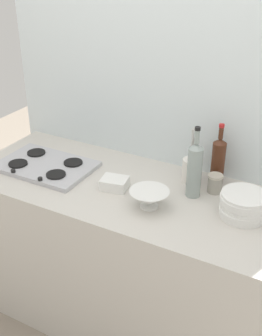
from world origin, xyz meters
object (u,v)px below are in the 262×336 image
(butter_dish, at_px, (115,183))
(utensil_crock, at_px, (191,169))
(condiment_jar_front, at_px, (215,183))
(wine_bottle_leftmost, at_px, (195,169))
(wine_bottle_mid_left, at_px, (218,160))
(plate_stack, at_px, (243,205))
(stovetop_hob, at_px, (46,166))
(mixing_bowl, at_px, (149,198))

(butter_dish, xyz_separation_m, utensil_crock, (0.31, 0.25, 0.04))
(condiment_jar_front, bearing_deg, wine_bottle_leftmost, -135.47)
(wine_bottle_mid_left, bearing_deg, condiment_jar_front, -76.41)
(plate_stack, distance_m, condiment_jar_front, 0.23)
(wine_bottle_leftmost, bearing_deg, wine_bottle_mid_left, 71.25)
(stovetop_hob, relative_size, condiment_jar_front, 5.40)
(wine_bottle_mid_left, relative_size, condiment_jar_front, 3.40)
(stovetop_hob, relative_size, wine_bottle_mid_left, 1.59)
(wine_bottle_leftmost, height_order, utensil_crock, wine_bottle_leftmost)
(stovetop_hob, bearing_deg, plate_stack, 3.12)
(stovetop_hob, distance_m, condiment_jar_front, 0.92)
(plate_stack, height_order, utensil_crock, utensil_crock)
(stovetop_hob, relative_size, mixing_bowl, 2.73)
(stovetop_hob, relative_size, plate_stack, 2.39)
(plate_stack, relative_size, utensil_crock, 0.72)
(utensil_crock, bearing_deg, condiment_jar_front, -17.33)
(butter_dish, xyz_separation_m, condiment_jar_front, (0.45, 0.21, 0.02))
(plate_stack, height_order, mixing_bowl, plate_stack)
(stovetop_hob, height_order, wine_bottle_mid_left, wine_bottle_mid_left)
(stovetop_hob, bearing_deg, mixing_bowl, -6.58)
(wine_bottle_leftmost, bearing_deg, condiment_jar_front, 44.53)
(wine_bottle_mid_left, distance_m, butter_dish, 0.54)
(mixing_bowl, distance_m, utensil_crock, 0.33)
(plate_stack, xyz_separation_m, condiment_jar_front, (-0.18, 0.14, -0.01))
(mixing_bowl, distance_m, condiment_jar_front, 0.36)
(plate_stack, bearing_deg, condiment_jar_front, 142.03)
(wine_bottle_mid_left, relative_size, utensil_crock, 1.08)
(utensil_crock, relative_size, condiment_jar_front, 3.13)
(stovetop_hob, height_order, wine_bottle_leftmost, wine_bottle_leftmost)
(mixing_bowl, xyz_separation_m, utensil_crock, (0.08, 0.32, 0.02))
(plate_stack, xyz_separation_m, wine_bottle_leftmost, (-0.26, 0.06, 0.09))
(mixing_bowl, height_order, condiment_jar_front, condiment_jar_front)
(wine_bottle_leftmost, height_order, butter_dish, wine_bottle_leftmost)
(wine_bottle_leftmost, height_order, mixing_bowl, wine_bottle_leftmost)
(wine_bottle_leftmost, bearing_deg, butter_dish, -161.28)
(stovetop_hob, height_order, mixing_bowl, mixing_bowl)
(condiment_jar_front, bearing_deg, butter_dish, -155.48)
(plate_stack, bearing_deg, mixing_bowl, -161.41)
(stovetop_hob, height_order, plate_stack, plate_stack)
(butter_dish, relative_size, condiment_jar_front, 1.36)
(stovetop_hob, relative_size, butter_dish, 3.96)
(mixing_bowl, bearing_deg, wine_bottle_mid_left, 61.56)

